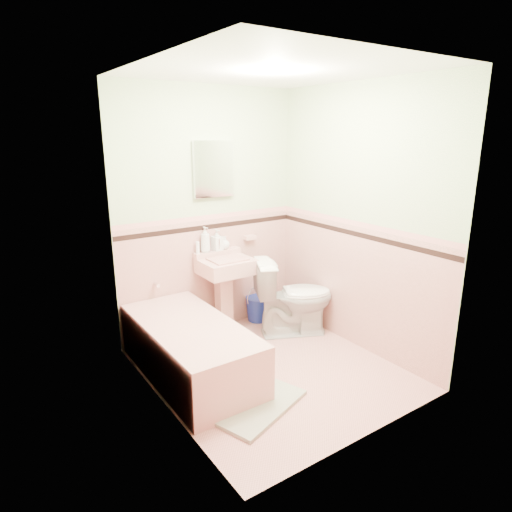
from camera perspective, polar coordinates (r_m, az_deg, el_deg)
floor at (r=4.11m, az=2.03°, el=-14.36°), size 2.20×2.20×0.00m
ceiling at (r=3.59m, az=2.44°, el=22.79°), size 2.20×2.20×0.00m
wall_back at (r=4.56m, az=-6.06°, el=5.40°), size 2.50×0.00×2.50m
wall_front at (r=2.87m, az=15.38°, el=-1.17°), size 2.50×0.00×2.50m
wall_left at (r=3.17m, az=-12.47°, el=0.62°), size 0.00×2.50×2.50m
wall_right at (r=4.31m, az=13.02°, el=4.48°), size 0.00×2.50×2.50m
wainscot_back at (r=4.71m, az=-5.76°, el=-2.43°), size 2.00×0.00×2.00m
wainscot_front at (r=3.12m, az=14.34°, el=-12.63°), size 2.00×0.00×2.00m
wainscot_left at (r=3.40m, az=-11.64°, el=-10.00°), size 0.00×2.20×2.20m
wainscot_right at (r=4.46m, az=12.40°, el=-3.74°), size 0.00×2.20×2.20m
accent_back at (r=4.57m, az=-5.90°, el=3.76°), size 2.00×0.00×2.00m
accent_front at (r=2.92m, az=14.94°, el=-3.53°), size 2.00×0.00×2.00m
accent_left at (r=3.21m, az=-12.04°, el=-1.58°), size 0.00×2.20×2.20m
accent_right at (r=4.32m, az=12.75°, el=2.77°), size 0.00×2.20×2.20m
cap_back at (r=4.55m, az=-5.94°, el=5.00°), size 2.00×0.00×2.00m
cap_front at (r=2.89m, az=15.07°, el=-1.66°), size 2.00×0.00×2.00m
cap_left at (r=3.19m, az=-12.14°, el=0.14°), size 0.00×2.20×2.20m
cap_right at (r=4.30m, az=12.83°, el=4.07°), size 0.00×2.20×2.20m
bathtub at (r=3.96m, az=-8.39°, el=-12.00°), size 0.70×1.50×0.45m
tub_faucet at (r=4.42m, az=-12.73°, el=-3.56°), size 0.04×0.12×0.04m
sink at (r=4.61m, az=-3.78°, el=-5.31°), size 0.52×0.48×0.82m
sink_faucet at (r=4.56m, az=-4.80°, el=1.58°), size 0.02×0.02×0.10m
medicine_cabinet at (r=4.50m, az=-5.47°, el=11.06°), size 0.44×0.04×0.55m
soap_dish at (r=4.82m, az=-0.81°, el=2.41°), size 0.13×0.07×0.04m
soap_bottle_left at (r=4.52m, az=-6.55°, el=2.11°), size 0.11×0.11×0.26m
soap_bottle_mid at (r=4.59m, az=-5.04°, el=2.06°), size 0.11×0.11×0.22m
soap_bottle_right at (r=4.64m, az=-4.05°, el=1.71°), size 0.14×0.14×0.13m
tube at (r=4.50m, az=-7.51°, el=1.08°), size 0.04×0.04×0.12m
toilet at (r=4.64m, az=4.88°, el=-5.22°), size 0.91×0.74×0.81m
bucket at (r=5.03m, az=0.22°, el=-6.78°), size 0.32×0.32×0.27m
bath_mat at (r=3.64m, az=-0.27°, el=-18.43°), size 0.88×0.73×0.03m
shoe at (r=3.57m, az=-3.14°, el=-18.30°), size 0.17×0.11×0.06m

